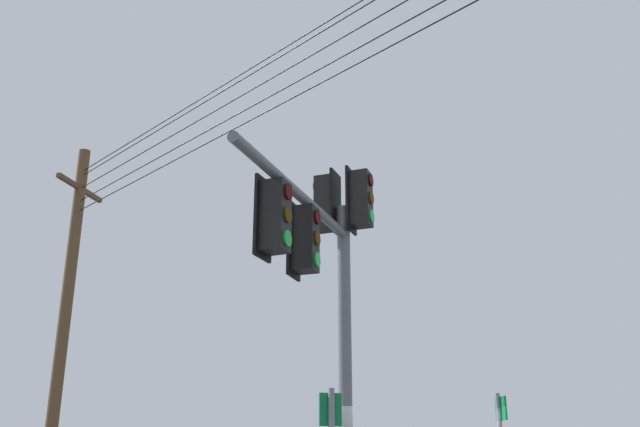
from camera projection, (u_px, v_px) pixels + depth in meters
name	position (u px, v px, depth m)	size (l,w,h in m)	color
signal_mast_assembly	(325.00, 267.00, 10.31)	(0.97, 3.99, 6.18)	slate
utility_pole_wooden	(64.00, 326.00, 18.36)	(0.31, 2.00, 9.99)	brown
overhead_wire_span	(385.00, 15.00, 11.73)	(19.32, 11.59, 1.61)	black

